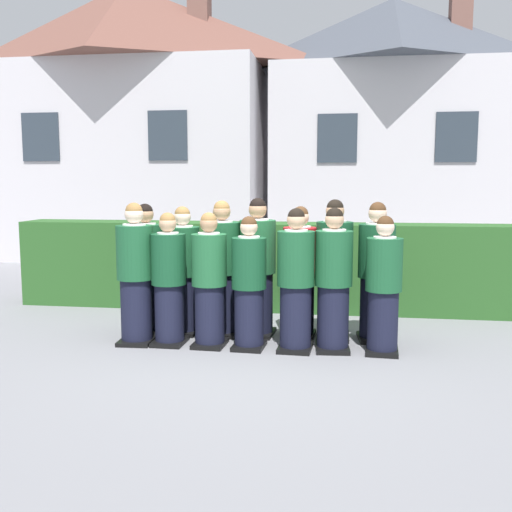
# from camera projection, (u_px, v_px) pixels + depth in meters

# --- Properties ---
(ground_plane) EXTENTS (60.00, 60.00, 0.00)m
(ground_plane) POSITION_uv_depth(u_px,v_px,m) (253.00, 347.00, 6.94)
(ground_plane) COLOR slate
(student_front_row_0) EXTENTS (0.44, 0.50, 1.69)m
(student_front_row_0) POSITION_uv_depth(u_px,v_px,m) (136.00, 277.00, 7.05)
(student_front_row_0) COLOR black
(student_front_row_0) RESTS_ON ground
(student_front_row_1) EXTENTS (0.41, 0.50, 1.58)m
(student_front_row_1) POSITION_uv_depth(u_px,v_px,m) (169.00, 282.00, 7.01)
(student_front_row_1) COLOR black
(student_front_row_1) RESTS_ON ground
(student_front_row_2) EXTENTS (0.41, 0.47, 1.59)m
(student_front_row_2) POSITION_uv_depth(u_px,v_px,m) (209.00, 283.00, 6.92)
(student_front_row_2) COLOR black
(student_front_row_2) RESTS_ON ground
(student_front_row_3) EXTENTS (0.40, 0.46, 1.55)m
(student_front_row_3) POSITION_uv_depth(u_px,v_px,m) (249.00, 286.00, 6.83)
(student_front_row_3) COLOR black
(student_front_row_3) RESTS_ON ground
(student_front_row_4) EXTENTS (0.43, 0.49, 1.64)m
(student_front_row_4) POSITION_uv_depth(u_px,v_px,m) (296.00, 283.00, 6.75)
(student_front_row_4) COLOR black
(student_front_row_4) RESTS_ON ground
(student_front_row_5) EXTENTS (0.43, 0.53, 1.65)m
(student_front_row_5) POSITION_uv_depth(u_px,v_px,m) (333.00, 283.00, 6.74)
(student_front_row_5) COLOR black
(student_front_row_5) RESTS_ON ground
(student_front_row_6) EXTENTS (0.41, 0.50, 1.56)m
(student_front_row_6) POSITION_uv_depth(u_px,v_px,m) (384.00, 289.00, 6.64)
(student_front_row_6) COLOR black
(student_front_row_6) RESTS_ON ground
(student_rear_row_0) EXTENTS (0.43, 0.48, 1.66)m
(student_rear_row_0) POSITION_uv_depth(u_px,v_px,m) (146.00, 272.00, 7.55)
(student_rear_row_0) COLOR black
(student_rear_row_0) RESTS_ON ground
(student_rear_row_1) EXTENTS (0.42, 0.52, 1.63)m
(student_rear_row_1) POSITION_uv_depth(u_px,v_px,m) (183.00, 273.00, 7.51)
(student_rear_row_1) COLOR black
(student_rear_row_1) RESTS_ON ground
(student_rear_row_2) EXTENTS (0.44, 0.50, 1.70)m
(student_rear_row_2) POSITION_uv_depth(u_px,v_px,m) (222.00, 271.00, 7.44)
(student_rear_row_2) COLOR black
(student_rear_row_2) RESTS_ON ground
(student_rear_row_3) EXTENTS (0.45, 0.52, 1.74)m
(student_rear_row_3) POSITION_uv_depth(u_px,v_px,m) (258.00, 270.00, 7.41)
(student_rear_row_3) COLOR black
(student_rear_row_3) RESTS_ON ground
(student_in_red_blazer) EXTENTS (0.43, 0.52, 1.64)m
(student_in_red_blazer) POSITION_uv_depth(u_px,v_px,m) (300.00, 275.00, 7.34)
(student_in_red_blazer) COLOR black
(student_in_red_blazer) RESTS_ON ground
(student_rear_row_5) EXTENTS (0.45, 0.54, 1.72)m
(student_rear_row_5) POSITION_uv_depth(u_px,v_px,m) (334.00, 273.00, 7.26)
(student_rear_row_5) COLOR black
(student_rear_row_5) RESTS_ON ground
(student_rear_row_6) EXTENTS (0.44, 0.52, 1.70)m
(student_rear_row_6) POSITION_uv_depth(u_px,v_px,m) (376.00, 275.00, 7.17)
(student_rear_row_6) COLOR black
(student_rear_row_6) RESTS_ON ground
(hedge) EXTENTS (7.92, 0.70, 1.31)m
(hedge) POSITION_uv_depth(u_px,v_px,m) (274.00, 266.00, 8.99)
(hedge) COLOR #285623
(hedge) RESTS_ON ground
(school_building_main) EXTENTS (7.14, 3.61, 6.77)m
(school_building_main) POSITION_uv_depth(u_px,v_px,m) (130.00, 120.00, 15.00)
(school_building_main) COLOR silver
(school_building_main) RESTS_ON ground
(school_building_annex) EXTENTS (6.16, 3.79, 6.44)m
(school_building_annex) POSITION_uv_depth(u_px,v_px,m) (391.00, 127.00, 14.98)
(school_building_annex) COLOR silver
(school_building_annex) RESTS_ON ground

